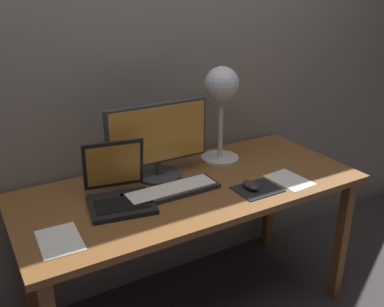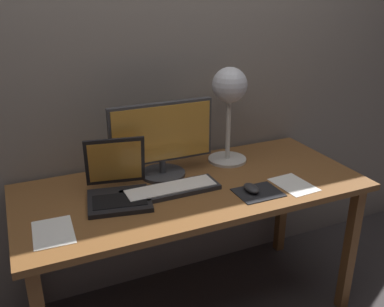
# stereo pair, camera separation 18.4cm
# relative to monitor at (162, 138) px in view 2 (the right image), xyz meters

# --- Properties ---
(back_wall) EXTENTS (4.80, 0.06, 2.60)m
(back_wall) POSITION_rel_monitor_xyz_m (0.09, 0.24, 0.37)
(back_wall) COLOR gray
(back_wall) RESTS_ON ground
(desk) EXTENTS (1.60, 0.70, 0.74)m
(desk) POSITION_rel_monitor_xyz_m (0.09, -0.16, -0.27)
(desk) COLOR brown
(desk) RESTS_ON ground
(monitor) EXTENTS (0.50, 0.22, 0.36)m
(monitor) POSITION_rel_monitor_xyz_m (0.00, 0.00, 0.00)
(monitor) COLOR #38383A
(monitor) RESTS_ON desk
(keyboard_main) EXTENTS (0.44, 0.14, 0.03)m
(keyboard_main) POSITION_rel_monitor_xyz_m (-0.03, -0.18, -0.18)
(keyboard_main) COLOR #28282B
(keyboard_main) RESTS_ON desk
(laptop) EXTENTS (0.31, 0.33, 0.25)m
(laptop) POSITION_rel_monitor_xyz_m (-0.25, -0.12, -0.12)
(laptop) COLOR black
(laptop) RESTS_ON desk
(desk_lamp) EXTENTS (0.20, 0.20, 0.49)m
(desk_lamp) POSITION_rel_monitor_xyz_m (0.37, 0.03, 0.17)
(desk_lamp) COLOR beige
(desk_lamp) RESTS_ON desk
(mousepad) EXTENTS (0.20, 0.16, 0.00)m
(mousepad) POSITION_rel_monitor_xyz_m (0.32, -0.35, -0.19)
(mousepad) COLOR black
(mousepad) RESTS_ON desk
(mouse) EXTENTS (0.06, 0.10, 0.03)m
(mouse) POSITION_rel_monitor_xyz_m (0.30, -0.33, -0.17)
(mouse) COLOR #28282B
(mouse) RESTS_ON mousepad
(paper_sheet_near_mouse) EXTENTS (0.16, 0.22, 0.00)m
(paper_sheet_near_mouse) POSITION_rel_monitor_xyz_m (0.52, -0.35, -0.19)
(paper_sheet_near_mouse) COLOR white
(paper_sheet_near_mouse) RESTS_ON desk
(paper_sheet_by_keyboard) EXTENTS (0.16, 0.22, 0.00)m
(paper_sheet_by_keyboard) POSITION_rel_monitor_xyz_m (-0.55, -0.31, -0.19)
(paper_sheet_by_keyboard) COLOR white
(paper_sheet_by_keyboard) RESTS_ON desk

